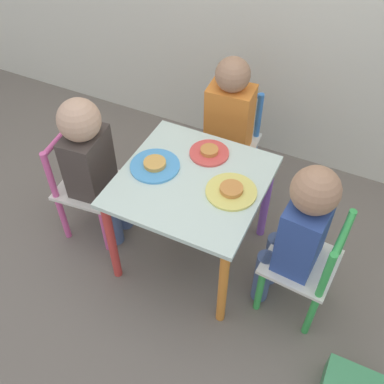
# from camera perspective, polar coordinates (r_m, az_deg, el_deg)

# --- Properties ---
(ground_plane) EXTENTS (6.00, 6.00, 0.00)m
(ground_plane) POSITION_cam_1_polar(r_m,az_deg,el_deg) (2.08, 0.00, -7.67)
(ground_plane) COLOR #6B6056
(kids_table) EXTENTS (0.55, 0.55, 0.47)m
(kids_table) POSITION_cam_1_polar(r_m,az_deg,el_deg) (1.78, 0.00, -0.10)
(kids_table) COLOR silver
(kids_table) RESTS_ON ground_plane
(chair_green) EXTENTS (0.28, 0.28, 0.52)m
(chair_green) POSITION_cam_1_polar(r_m,az_deg,el_deg) (1.78, 14.26, -9.19)
(chair_green) COLOR silver
(chair_green) RESTS_ON ground_plane
(chair_blue) EXTENTS (0.28, 0.28, 0.52)m
(chair_blue) POSITION_cam_1_polar(r_m,az_deg,el_deg) (2.22, 4.85, 6.08)
(chair_blue) COLOR silver
(chair_blue) RESTS_ON ground_plane
(chair_pink) EXTENTS (0.28, 0.28, 0.52)m
(chair_pink) POSITION_cam_1_polar(r_m,az_deg,el_deg) (2.05, -13.30, 0.59)
(chair_pink) COLOR silver
(chair_pink) RESTS_ON ground_plane
(child_right) EXTENTS (0.22, 0.21, 0.73)m
(child_right) POSITION_cam_1_polar(r_m,az_deg,el_deg) (1.64, 13.46, -4.64)
(child_right) COLOR #4C608E
(child_right) RESTS_ON ground_plane
(child_back) EXTENTS (0.21, 0.21, 0.74)m
(child_back) POSITION_cam_1_polar(r_m,az_deg,el_deg) (2.06, 4.62, 8.96)
(child_back) COLOR #4C608E
(child_back) RESTS_ON ground_plane
(child_left) EXTENTS (0.23, 0.21, 0.72)m
(child_left) POSITION_cam_1_polar(r_m,az_deg,el_deg) (1.90, -12.66, 4.09)
(child_left) COLOR #4C608E
(child_left) RESTS_ON ground_plane
(plate_right) EXTENTS (0.19, 0.19, 0.03)m
(plate_right) POSITION_cam_1_polar(r_m,az_deg,el_deg) (1.67, 5.01, 0.15)
(plate_right) COLOR #EADB66
(plate_right) RESTS_ON kids_table
(plate_back) EXTENTS (0.16, 0.16, 0.03)m
(plate_back) POSITION_cam_1_polar(r_m,az_deg,el_deg) (1.82, 2.20, 5.06)
(plate_back) COLOR #E54C47
(plate_back) RESTS_ON kids_table
(plate_left) EXTENTS (0.20, 0.20, 0.03)m
(plate_left) POSITION_cam_1_polar(r_m,az_deg,el_deg) (1.77, -4.73, 3.42)
(plate_left) COLOR #4C9EE0
(plate_left) RESTS_ON kids_table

